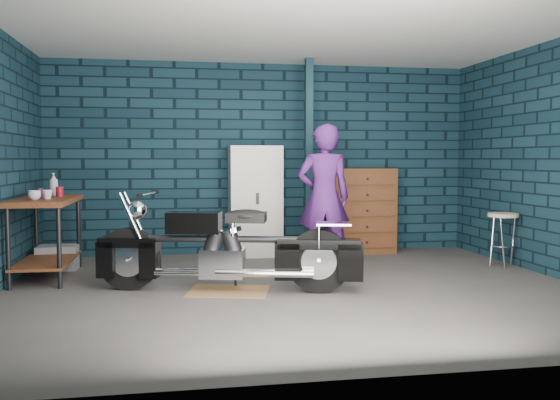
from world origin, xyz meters
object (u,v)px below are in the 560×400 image
Objects in this scene: storage_bin at (58,257)px; motorcycle at (228,242)px; person at (324,197)px; workbench at (47,238)px; shop_stool at (503,240)px; tool_chest at (362,211)px; locker at (255,201)px.

motorcycle is at bearing -38.45° from storage_bin.
person reaches higher than storage_bin.
workbench is 5.47m from shop_stool.
person reaches higher than workbench.
tool_chest is at bearing 15.53° from workbench.
person is 1.37m from locker.
motorcycle is 1.65m from person.
motorcycle reaches higher than workbench.
shop_stool is at bearing -8.08° from storage_bin.
tool_chest is (4.05, 0.63, 0.46)m from storage_bin.
locker is (2.51, 0.63, 0.62)m from storage_bin.
person is (1.25, 1.01, 0.38)m from motorcycle.
storage_bin is (-3.20, 0.54, -0.74)m from person.
tool_chest reaches higher than motorcycle.
motorcycle is 4.86× the size of storage_bin.
person is 1.16× the size of locker.
locker reaches higher than motorcycle.
motorcycle is at bearing 44.02° from person.
locker reaches higher than storage_bin.
storage_bin is 5.50m from shop_stool.
workbench is at bearing -92.29° from storage_bin.
workbench is 2.24m from motorcycle.
tool_chest is (0.85, 1.18, -0.28)m from person.
storage_bin is 4.13m from tool_chest.
storage_bin is at bearing -4.53° from person.
shop_stool is (5.44, -0.77, 0.19)m from storage_bin.
motorcycle is at bearing -104.36° from locker.
workbench is 0.92× the size of locker.
person reaches higher than tool_chest.
shop_stool is at bearing -25.61° from locker.
motorcycle is 2.27m from locker.
motorcycle is (1.97, -1.05, 0.05)m from workbench.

